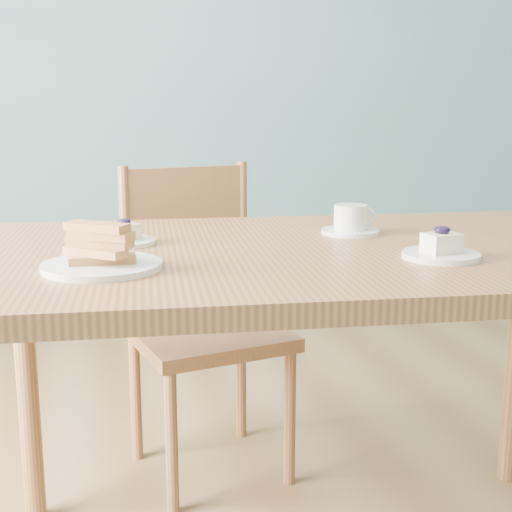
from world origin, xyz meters
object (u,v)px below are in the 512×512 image
Objects in this scene: dining_table at (318,283)px; biscotti_plate at (102,255)px; cheesecake_plate_near at (441,250)px; cheesecake_plate_far at (125,238)px; dining_chair at (204,319)px; coffee_cup at (351,221)px.

biscotti_plate reaches higher than dining_table.
cheesecake_plate_near reaches higher than cheesecake_plate_far.
cheesecake_plate_near is at bearing -27.42° from cheesecake_plate_far.
cheesecake_plate_far is at bearing -129.38° from dining_chair.
dining_table is at bearing -87.71° from dining_chair.
biscotti_plate is (-0.68, 0.07, 0.01)m from cheesecake_plate_near.
biscotti_plate is (-0.33, -0.73, 0.37)m from dining_chair.
cheesecake_plate_near is at bearing -71.87° from coffee_cup.
biscotti_plate is at bearing -125.07° from dining_chair.
dining_table is 0.22m from coffee_cup.
cheesecake_plate_near is 0.69× the size of biscotti_plate.
dining_table is 0.45m from cheesecake_plate_far.
dining_chair is 0.88m from biscotti_plate.
coffee_cup is at bearing -0.55° from cheesecake_plate_far.
dining_chair reaches higher than coffee_cup.
cheesecake_plate_near is 1.15× the size of cheesecake_plate_far.
cheesecake_plate_near is (0.35, -0.81, 0.36)m from dining_chair.
cheesecake_plate_far is (-0.41, 0.14, 0.10)m from dining_table.
cheesecake_plate_near is 0.69m from cheesecake_plate_far.
cheesecake_plate_near is 0.32m from coffee_cup.
dining_chair reaches higher than cheesecake_plate_far.
dining_table is 10.32× the size of cheesecake_plate_near.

